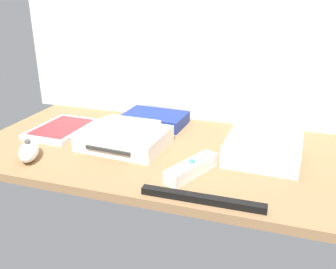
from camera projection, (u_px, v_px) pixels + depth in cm
name	position (u px, v px, depth cm)	size (l,w,h in cm)	color
ground_plane	(168.00, 153.00, 91.14)	(100.00, 48.00, 2.00)	#936D47
back_wall	(195.00, 11.00, 100.66)	(110.00, 1.20, 64.00)	silver
game_console	(124.00, 138.00, 91.74)	(22.10, 17.64, 4.40)	white
mini_computer	(263.00, 149.00, 84.63)	(17.76, 17.76, 5.30)	silver
game_case	(62.00, 129.00, 102.07)	(14.38, 19.55, 1.56)	white
network_router	(155.00, 119.00, 107.16)	(18.68, 13.15, 3.40)	navy
remote_wand	(192.00, 168.00, 77.65)	(9.19, 15.01, 3.40)	white
remote_nunchuk	(29.00, 151.00, 84.85)	(8.82, 10.86, 5.10)	white
remote_classic_pad	(129.00, 126.00, 91.05)	(14.65, 8.46, 2.40)	white
sensor_bar	(202.00, 199.00, 67.66)	(24.00, 1.80, 1.40)	black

